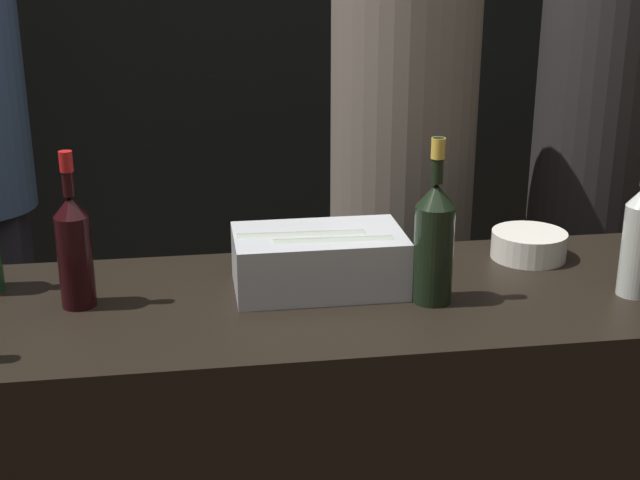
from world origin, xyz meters
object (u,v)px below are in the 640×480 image
object	(u,v)px
champagne_bottle	(434,239)
person_blond_tee	(594,172)
bowl_white	(529,244)
red_wine_bottle_tall	(74,247)
ice_bin_with_bottles	(318,257)
rose_wine_bottle	(639,237)
person_in_hoodie	(401,185)

from	to	relation	value
champagne_bottle	person_blond_tee	size ratio (longest dim) A/B	0.20
bowl_white	champagne_bottle	bearing A→B (deg)	-143.50
champagne_bottle	red_wine_bottle_tall	bearing A→B (deg)	173.17
ice_bin_with_bottles	person_blond_tee	world-z (taller)	person_blond_tee
rose_wine_bottle	person_blond_tee	bearing A→B (deg)	70.12
rose_wine_bottle	champagne_bottle	world-z (taller)	champagne_bottle
rose_wine_bottle	person_in_hoodie	distance (m)	0.85
champagne_bottle	person_in_hoodie	xyz separation A→B (m)	(0.11, 0.74, -0.09)
ice_bin_with_bottles	person_in_hoodie	world-z (taller)	person_in_hoodie
bowl_white	ice_bin_with_bottles	bearing A→B (deg)	-167.81
champagne_bottle	rose_wine_bottle	bearing A→B (deg)	-3.95
ice_bin_with_bottles	person_in_hoodie	xyz separation A→B (m)	(0.34, 0.63, -0.02)
ice_bin_with_bottles	person_in_hoodie	distance (m)	0.72
champagne_bottle	bowl_white	bearing A→B (deg)	36.50
ice_bin_with_bottles	person_blond_tee	distance (m)	1.27
champagne_bottle	person_blond_tee	world-z (taller)	person_blond_tee
rose_wine_bottle	person_in_hoodie	xyz separation A→B (m)	(-0.34, 0.77, -0.08)
rose_wine_bottle	red_wine_bottle_tall	size ratio (longest dim) A/B	0.98
bowl_white	champagne_bottle	distance (m)	0.40
rose_wine_bottle	person_blond_tee	size ratio (longest dim) A/B	0.19
bowl_white	person_in_hoodie	xyz separation A→B (m)	(-0.19, 0.52, 0.02)
ice_bin_with_bottles	rose_wine_bottle	bearing A→B (deg)	-11.77
person_blond_tee	rose_wine_bottle	bearing A→B (deg)	-24.24
person_in_hoodie	red_wine_bottle_tall	bearing A→B (deg)	-109.95
bowl_white	rose_wine_bottle	world-z (taller)	rose_wine_bottle
rose_wine_bottle	red_wine_bottle_tall	world-z (taller)	red_wine_bottle_tall
rose_wine_bottle	person_blond_tee	world-z (taller)	person_blond_tee
red_wine_bottle_tall	rose_wine_bottle	bearing A→B (deg)	-5.76
red_wine_bottle_tall	person_blond_tee	distance (m)	1.73
rose_wine_bottle	person_in_hoodie	bearing A→B (deg)	113.56
red_wine_bottle_tall	person_blond_tee	world-z (taller)	person_blond_tee
ice_bin_with_bottles	champagne_bottle	world-z (taller)	champagne_bottle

